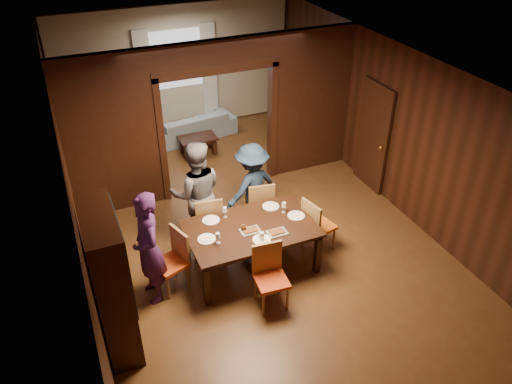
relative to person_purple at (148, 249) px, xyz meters
name	(u,v)px	position (x,y,z in m)	size (l,w,h in m)	color
floor	(252,230)	(1.93, 0.90, -0.88)	(9.00, 9.00, 0.00)	#572F18
ceiling	(251,69)	(1.93, 0.90, 2.02)	(5.50, 9.00, 0.02)	silver
room_walls	(213,110)	(1.93, 2.79, 0.63)	(5.52, 9.01, 2.90)	black
person_purple	(148,249)	(0.00, 0.00, 0.00)	(0.64, 0.42, 1.76)	#411B4F
person_grey	(197,193)	(1.02, 1.03, 0.03)	(0.89, 0.69, 1.82)	#525158
person_navy	(252,187)	(2.00, 1.04, -0.09)	(1.02, 0.59, 1.58)	#18273C
sofa	(192,126)	(2.02, 4.75, -0.58)	(2.01, 0.79, 0.59)	#8FA8BB
serving_bowl	(253,219)	(1.64, 0.16, -0.07)	(0.37, 0.37, 0.09)	black
dining_table	(251,247)	(1.56, 0.04, -0.50)	(1.94, 1.21, 0.76)	black
coffee_table	(198,145)	(1.91, 3.93, -0.68)	(0.80, 0.50, 0.40)	black
chair_left	(170,262)	(0.29, 0.06, -0.39)	(0.44, 0.44, 0.97)	#D34613
chair_right	(319,224)	(2.75, 0.02, -0.39)	(0.44, 0.44, 0.97)	orange
chair_far_l	(208,219)	(1.13, 0.86, -0.39)	(0.44, 0.44, 0.97)	orange
chair_far_r	(259,204)	(2.08, 0.95, -0.39)	(0.44, 0.44, 0.97)	orange
chair_near	(271,279)	(1.51, -0.84, -0.39)	(0.44, 0.44, 0.97)	red
hutch	(110,281)	(-0.60, -0.60, 0.12)	(0.40, 1.20, 2.00)	black
door_right	(373,137)	(4.63, 1.40, 0.17)	(0.06, 0.90, 2.10)	black
window_far	(176,59)	(1.93, 5.34, 0.82)	(1.20, 0.03, 1.30)	silver
curtain_left	(146,84)	(1.18, 5.30, 0.37)	(0.35, 0.06, 2.40)	white
curtain_right	(209,74)	(2.68, 5.30, 0.37)	(0.35, 0.06, 2.40)	white
plate_left	(207,239)	(0.85, 0.02, -0.11)	(0.27, 0.27, 0.01)	white
plate_far_l	(211,220)	(1.06, 0.44, -0.11)	(0.27, 0.27, 0.01)	silver
plate_far_r	(271,206)	(2.06, 0.42, -0.11)	(0.27, 0.27, 0.01)	silver
plate_right	(296,216)	(2.32, 0.03, -0.11)	(0.27, 0.27, 0.01)	silver
plate_near	(262,240)	(1.59, -0.30, -0.11)	(0.27, 0.27, 0.01)	white
platter_a	(250,230)	(1.51, -0.05, -0.10)	(0.30, 0.20, 0.04)	gray
platter_b	(277,232)	(1.86, -0.24, -0.10)	(0.30, 0.20, 0.04)	gray
wineglass_left	(218,238)	(0.98, -0.12, -0.03)	(0.08, 0.08, 0.18)	silver
wineglass_far	(225,212)	(1.29, 0.44, -0.03)	(0.08, 0.08, 0.18)	silver
wineglass_right	(284,207)	(2.19, 0.21, -0.03)	(0.08, 0.08, 0.18)	silver
tumbler	(262,236)	(1.59, -0.31, -0.05)	(0.07, 0.07, 0.14)	white
condiment_jar	(244,228)	(1.43, 0.00, -0.06)	(0.08, 0.08, 0.11)	#482910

